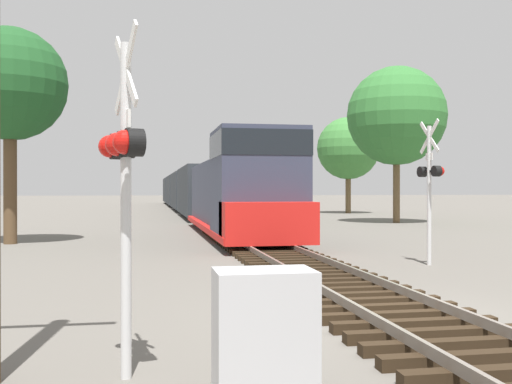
{
  "coord_description": "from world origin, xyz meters",
  "views": [
    {
      "loc": [
        -3.94,
        -9.24,
        2.1
      ],
      "look_at": [
        -1.51,
        4.0,
        2.04
      ],
      "focal_mm": 42.0,
      "sensor_mm": 36.0,
      "label": 1
    }
  ],
  "objects_px": {
    "crossing_signal_near": "(123,162)",
    "crossing_signal_far": "(430,179)",
    "tree_mid_background": "(397,116)",
    "tree_deep_background": "(348,148)",
    "tree_far_right": "(10,85)",
    "relay_cabinet": "(264,340)",
    "freight_train": "(190,191)"
  },
  "relations": [
    {
      "from": "crossing_signal_near",
      "to": "tree_far_right",
      "type": "bearing_deg",
      "value": 179.44
    },
    {
      "from": "tree_far_right",
      "to": "relay_cabinet",
      "type": "bearing_deg",
      "value": -71.48
    },
    {
      "from": "freight_train",
      "to": "crossing_signal_near",
      "type": "xyz_separation_m",
      "value": [
        -4.2,
        -49.1,
        0.49
      ]
    },
    {
      "from": "freight_train",
      "to": "tree_far_right",
      "type": "distance_m",
      "value": 33.09
    },
    {
      "from": "crossing_signal_far",
      "to": "tree_far_right",
      "type": "xyz_separation_m",
      "value": [
        -12.92,
        8.9,
        3.72
      ]
    },
    {
      "from": "freight_train",
      "to": "relay_cabinet",
      "type": "xyz_separation_m",
      "value": [
        -2.83,
        -50.28,
        -1.26
      ]
    },
    {
      "from": "tree_far_right",
      "to": "crossing_signal_far",
      "type": "bearing_deg",
      "value": -34.57
    },
    {
      "from": "tree_far_right",
      "to": "tree_mid_background",
      "type": "xyz_separation_m",
      "value": [
        20.59,
        10.93,
        0.59
      ]
    },
    {
      "from": "relay_cabinet",
      "to": "tree_far_right",
      "type": "relative_size",
      "value": 0.16
    },
    {
      "from": "freight_train",
      "to": "tree_far_right",
      "type": "bearing_deg",
      "value": -106.12
    },
    {
      "from": "relay_cabinet",
      "to": "crossing_signal_near",
      "type": "bearing_deg",
      "value": 139.16
    },
    {
      "from": "crossing_signal_near",
      "to": "crossing_signal_far",
      "type": "xyz_separation_m",
      "value": [
        8.0,
        8.67,
        -0.02
      ]
    },
    {
      "from": "tree_mid_background",
      "to": "tree_deep_background",
      "type": "bearing_deg",
      "value": 82.31
    },
    {
      "from": "crossing_signal_near",
      "to": "tree_far_right",
      "type": "height_order",
      "value": "tree_far_right"
    },
    {
      "from": "crossing_signal_near",
      "to": "tree_mid_background",
      "type": "bearing_deg",
      "value": 135.0
    },
    {
      "from": "crossing_signal_near",
      "to": "tree_deep_background",
      "type": "relative_size",
      "value": 0.46
    },
    {
      "from": "crossing_signal_near",
      "to": "crossing_signal_far",
      "type": "relative_size",
      "value": 0.97
    },
    {
      "from": "crossing_signal_near",
      "to": "tree_far_right",
      "type": "xyz_separation_m",
      "value": [
        -4.92,
        17.57,
        3.7
      ]
    },
    {
      "from": "crossing_signal_far",
      "to": "relay_cabinet",
      "type": "bearing_deg",
      "value": 139.81
    },
    {
      "from": "relay_cabinet",
      "to": "tree_far_right",
      "type": "bearing_deg",
      "value": 108.52
    },
    {
      "from": "crossing_signal_near",
      "to": "tree_far_right",
      "type": "relative_size",
      "value": 0.47
    },
    {
      "from": "crossing_signal_far",
      "to": "tree_mid_background",
      "type": "relative_size",
      "value": 0.41
    },
    {
      "from": "freight_train",
      "to": "tree_mid_background",
      "type": "bearing_deg",
      "value": -60.88
    },
    {
      "from": "freight_train",
      "to": "relay_cabinet",
      "type": "distance_m",
      "value": 50.38
    },
    {
      "from": "freight_train",
      "to": "relay_cabinet",
      "type": "bearing_deg",
      "value": -93.22
    },
    {
      "from": "freight_train",
      "to": "tree_deep_background",
      "type": "distance_m",
      "value": 15.11
    },
    {
      "from": "crossing_signal_near",
      "to": "crossing_signal_far",
      "type": "bearing_deg",
      "value": 121.1
    },
    {
      "from": "crossing_signal_far",
      "to": "tree_mid_background",
      "type": "xyz_separation_m",
      "value": [
        7.67,
        19.83,
        4.31
      ]
    },
    {
      "from": "crossing_signal_far",
      "to": "tree_far_right",
      "type": "distance_m",
      "value": 16.12
    },
    {
      "from": "crossing_signal_far",
      "to": "relay_cabinet",
      "type": "relative_size",
      "value": 3.01
    },
    {
      "from": "freight_train",
      "to": "tree_deep_background",
      "type": "bearing_deg",
      "value": -22.78
    },
    {
      "from": "freight_train",
      "to": "relay_cabinet",
      "type": "relative_size",
      "value": 56.62
    }
  ]
}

